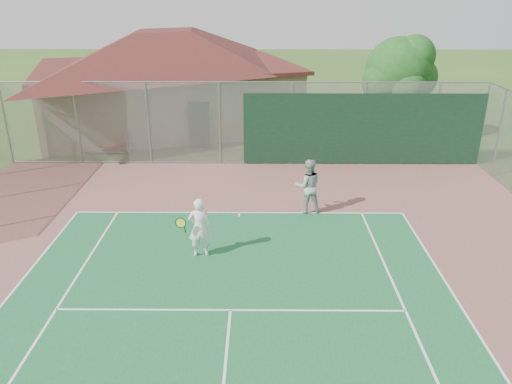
# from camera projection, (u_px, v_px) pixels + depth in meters

# --- Properties ---
(back_fence) EXTENTS (20.08, 0.11, 3.53)m
(back_fence) POSITION_uv_depth(u_px,v_px,m) (294.00, 126.00, 20.87)
(back_fence) COLOR gray
(back_fence) RESTS_ON ground
(clubhouse) EXTENTS (15.89, 12.81, 5.97)m
(clubhouse) POSITION_uv_depth(u_px,v_px,m) (167.00, 69.00, 26.40)
(clubhouse) COLOR tan
(clubhouse) RESTS_ON ground
(bleachers) EXTENTS (2.85, 1.76, 1.04)m
(bleachers) POSITION_uv_depth(u_px,v_px,m) (103.00, 138.00, 23.19)
(bleachers) COLOR #993323
(bleachers) RESTS_ON ground
(tree) EXTENTS (3.66, 3.47, 5.11)m
(tree) POSITION_uv_depth(u_px,v_px,m) (400.00, 73.00, 23.24)
(tree) COLOR #3C2916
(tree) RESTS_ON ground
(player_white_front) EXTENTS (0.96, 0.59, 1.74)m
(player_white_front) POSITION_uv_depth(u_px,v_px,m) (199.00, 228.00, 13.81)
(player_white_front) COLOR white
(player_white_front) RESTS_ON ground
(player_grey_back) EXTENTS (0.97, 0.79, 1.85)m
(player_grey_back) POSITION_uv_depth(u_px,v_px,m) (308.00, 187.00, 16.55)
(player_grey_back) COLOR #A3A6A8
(player_grey_back) RESTS_ON ground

